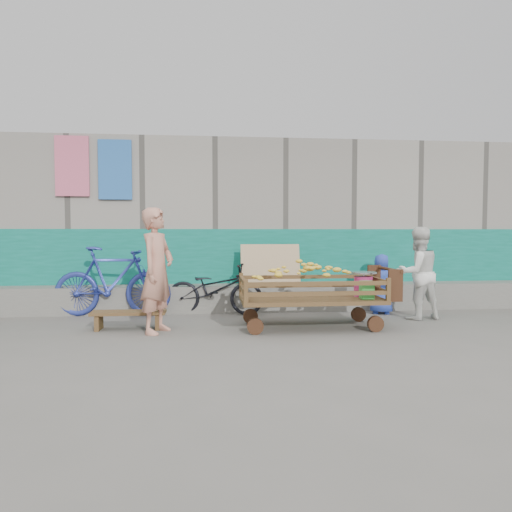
{
  "coord_description": "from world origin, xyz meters",
  "views": [
    {
      "loc": [
        -0.7,
        -5.38,
        1.35
      ],
      "look_at": [
        -0.05,
        1.2,
        1.0
      ],
      "focal_mm": 32.0,
      "sensor_mm": 36.0,
      "label": 1
    }
  ],
  "objects": [
    {
      "name": "ground",
      "position": [
        0.0,
        0.0,
        0.0
      ],
      "size": [
        80.0,
        80.0,
        0.0
      ],
      "primitive_type": "plane",
      "color": "#605E57",
      "rests_on": "ground"
    },
    {
      "name": "building_wall",
      "position": [
        -0.0,
        4.05,
        1.47
      ],
      "size": [
        12.0,
        3.5,
        3.0
      ],
      "color": "gray",
      "rests_on": "ground"
    },
    {
      "name": "banana_cart",
      "position": [
        0.66,
        0.88,
        0.62
      ],
      "size": [
        2.14,
        0.98,
        0.91
      ],
      "color": "brown",
      "rests_on": "ground"
    },
    {
      "name": "bench",
      "position": [
        -1.84,
        1.03,
        0.19
      ],
      "size": [
        1.01,
        0.3,
        0.25
      ],
      "color": "brown",
      "rests_on": "ground"
    },
    {
      "name": "vendor_man",
      "position": [
        -1.41,
        0.78,
        0.84
      ],
      "size": [
        0.61,
        0.72,
        1.67
      ],
      "primitive_type": "imported",
      "rotation": [
        0.0,
        0.0,
        1.17
      ],
      "color": "tan",
      "rests_on": "ground"
    },
    {
      "name": "woman",
      "position": [
        2.48,
        1.36,
        0.71
      ],
      "size": [
        0.77,
        0.64,
        1.43
      ],
      "primitive_type": "imported",
      "rotation": [
        0.0,
        0.0,
        3.3
      ],
      "color": "white",
      "rests_on": "ground"
    },
    {
      "name": "child",
      "position": [
        2.09,
        1.85,
        0.49
      ],
      "size": [
        0.55,
        0.43,
        0.99
      ],
      "primitive_type": "imported",
      "rotation": [
        0.0,
        0.0,
        2.88
      ],
      "color": "#2A44B1",
      "rests_on": "ground"
    },
    {
      "name": "bicycle_dark",
      "position": [
        -0.64,
        2.05,
        0.42
      ],
      "size": [
        1.67,
        0.88,
        0.83
      ],
      "primitive_type": "imported",
      "rotation": [
        0.0,
        0.0,
        1.35
      ],
      "color": "black",
      "rests_on": "ground"
    },
    {
      "name": "bicycle_blue",
      "position": [
        -2.27,
        2.05,
        0.56
      ],
      "size": [
        1.9,
        0.68,
        1.12
      ],
      "primitive_type": "imported",
      "rotation": [
        0.0,
        0.0,
        1.49
      ],
      "color": "#2C3C9D",
      "rests_on": "ground"
    }
  ]
}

